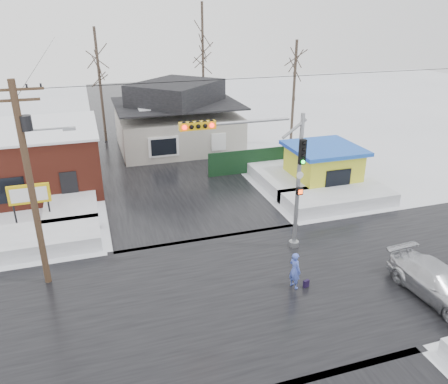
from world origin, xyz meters
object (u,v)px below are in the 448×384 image
object	(u,v)px
utility_pole	(31,176)
car	(438,283)
marquee_sign	(29,195)
pedestrian	(295,271)
kiosk	(323,166)
traffic_signal	(270,167)

from	to	relation	value
utility_pole	car	bearing A→B (deg)	-21.60
marquee_sign	pedestrian	size ratio (longest dim) A/B	1.49
kiosk	pedestrian	size ratio (longest dim) A/B	2.68
marquee_sign	kiosk	bearing A→B (deg)	1.55
kiosk	car	world-z (taller)	kiosk
car	traffic_signal	bearing A→B (deg)	129.77
traffic_signal	pedestrian	world-z (taller)	traffic_signal
traffic_signal	utility_pole	world-z (taller)	utility_pole
marquee_sign	pedestrian	xyz separation A→B (m)	(11.41, -9.75, -1.06)
pedestrian	car	distance (m)	6.02
pedestrian	utility_pole	bearing A→B (deg)	53.22
marquee_sign	kiosk	size ratio (longest dim) A/B	0.55
utility_pole	pedestrian	world-z (taller)	utility_pole
traffic_signal	pedestrian	xyz separation A→B (m)	(-0.03, -3.22, -3.68)
kiosk	pedestrian	distance (m)	12.48
traffic_signal	marquee_sign	world-z (taller)	traffic_signal
traffic_signal	utility_pole	bearing A→B (deg)	177.05
marquee_sign	kiosk	distance (m)	18.51
marquee_sign	car	distance (m)	20.89
marquee_sign	car	world-z (taller)	marquee_sign
marquee_sign	pedestrian	bearing A→B (deg)	-40.51
traffic_signal	car	world-z (taller)	traffic_signal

